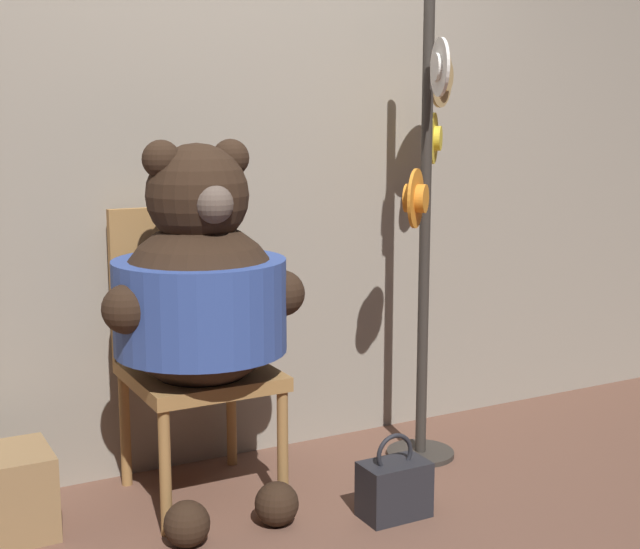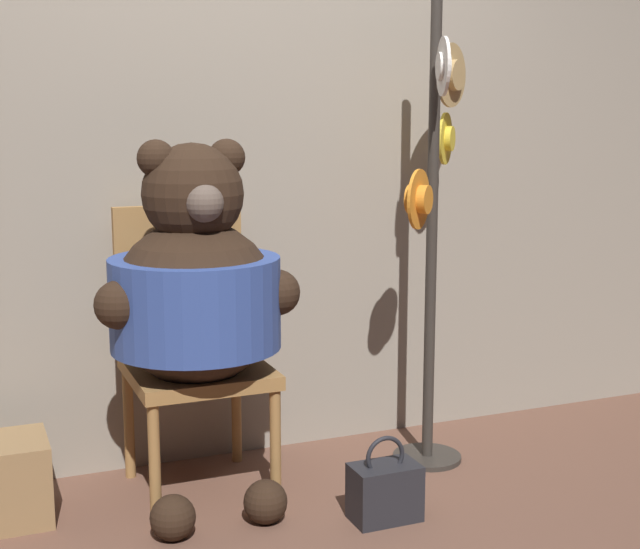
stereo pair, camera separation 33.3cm
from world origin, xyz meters
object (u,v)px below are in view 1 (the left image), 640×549
object	(u,v)px
hat_display_rack	(428,211)
handbag_on_ground	(394,488)
chair	(190,344)
teddy_bear	(201,294)

from	to	relation	value
hat_display_rack	handbag_on_ground	xyz separation A→B (m)	(-0.42, -0.43, -0.92)
handbag_on_ground	chair	bearing A→B (deg)	132.88
handbag_on_ground	hat_display_rack	bearing A→B (deg)	45.63
chair	handbag_on_ground	bearing A→B (deg)	-47.12
chair	handbag_on_ground	world-z (taller)	chair
hat_display_rack	handbag_on_ground	bearing A→B (deg)	-134.37
hat_display_rack	handbag_on_ground	size ratio (longest dim) A/B	6.17
chair	hat_display_rack	world-z (taller)	hat_display_rack
chair	handbag_on_ground	distance (m)	0.91
hat_display_rack	teddy_bear	bearing A→B (deg)	-177.71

